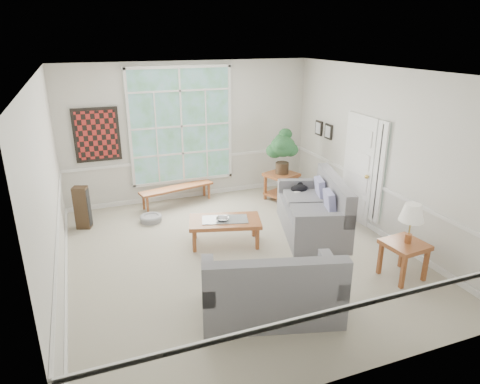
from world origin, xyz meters
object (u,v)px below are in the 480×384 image
Objects in this scene: loveseat_right at (312,205)px; coffee_table at (225,232)px; loveseat_front at (271,281)px; end_table at (281,186)px; side_table at (403,260)px.

coffee_table is (-1.68, 0.10, -0.30)m from loveseat_right.
loveseat_front reaches higher than end_table.
loveseat_right is 3.34× the size of side_table.
end_table reaches higher than side_table.
loveseat_right is 1.99m from side_table.
end_table is 1.06× the size of side_table.
coffee_table is at bearing 103.17° from loveseat_front.
end_table is (1.97, 3.73, -0.18)m from loveseat_front.
loveseat_front is at bearing -177.25° from side_table.
loveseat_right is at bearing 64.43° from loveseat_front.
loveseat_right is 2.69m from loveseat_front.
side_table is at bearing -58.49° from loveseat_right.
loveseat_right reaches higher than coffee_table.
end_table is at bearing 56.25° from coffee_table.
end_table is (0.20, 1.71, -0.22)m from loveseat_right.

